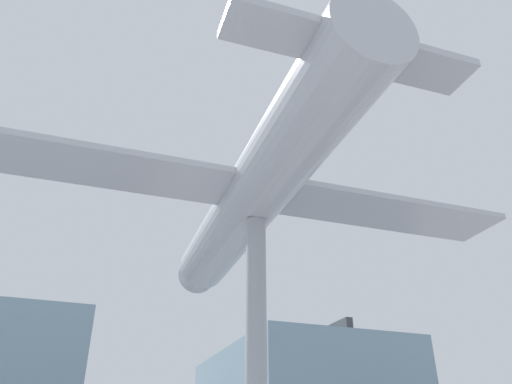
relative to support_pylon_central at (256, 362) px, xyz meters
name	(u,v)px	position (x,y,z in m)	size (l,w,h in m)	color
support_pylon_central	(256,362)	(0.00, 0.00, 0.00)	(0.56, 0.56, 7.82)	#999EA3
suspended_airplane	(253,196)	(0.01, 0.26, 4.85)	(16.54, 15.25, 2.78)	#B2B7BC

